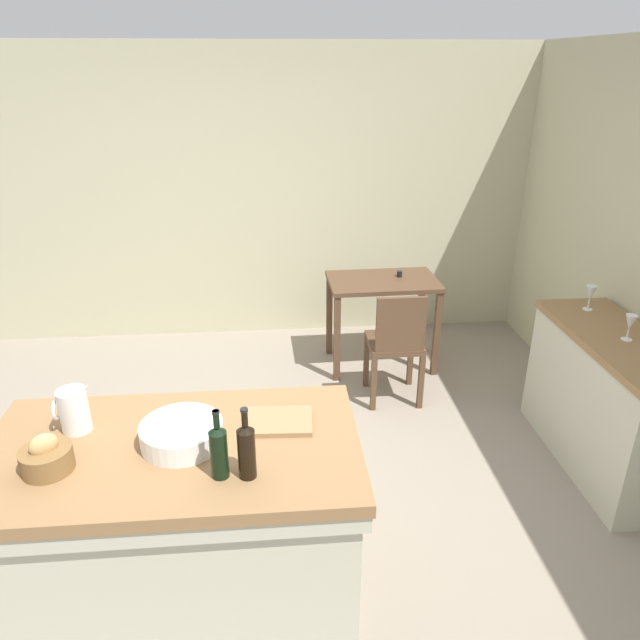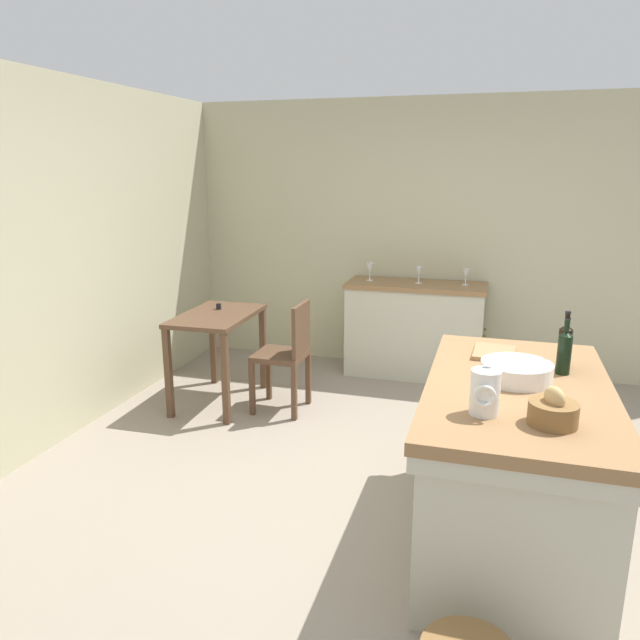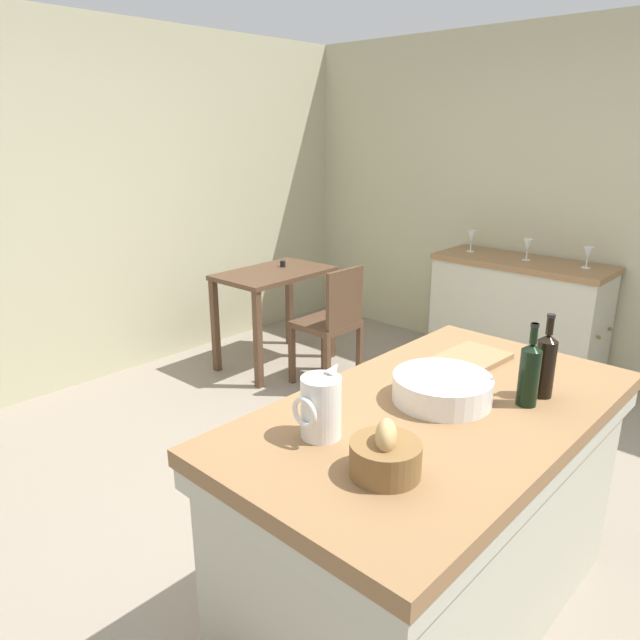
{
  "view_description": "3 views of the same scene",
  "coord_description": "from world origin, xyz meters",
  "views": [
    {
      "loc": [
        0.16,
        -2.74,
        2.42
      ],
      "look_at": [
        0.47,
        0.67,
        0.91
      ],
      "focal_mm": 32.85,
      "sensor_mm": 36.0,
      "label": 1
    },
    {
      "loc": [
        -3.28,
        -0.44,
        1.96
      ],
      "look_at": [
        0.33,
        0.63,
        0.99
      ],
      "focal_mm": 33.49,
      "sensor_mm": 36.0,
      "label": 2
    },
    {
      "loc": [
        -1.96,
        -1.57,
        1.84
      ],
      "look_at": [
        0.19,
        0.43,
        0.88
      ],
      "focal_mm": 32.95,
      "sensor_mm": 36.0,
      "label": 3
    }
  ],
  "objects": [
    {
      "name": "side_cabinet",
      "position": [
        2.26,
        0.26,
        0.45
      ],
      "size": [
        0.52,
        1.32,
        0.9
      ],
      "color": "olive",
      "rests_on": "ground"
    },
    {
      "name": "wine_bottle_amber",
      "position": [
        -0.07,
        -0.82,
        1.03
      ],
      "size": [
        0.07,
        0.07,
        0.31
      ],
      "color": "black",
      "rests_on": "island_table"
    },
    {
      "name": "wine_glass_middle",
      "position": [
        2.28,
        0.71,
        1.02
      ],
      "size": [
        0.07,
        0.07,
        0.17
      ],
      "color": "white",
      "rests_on": "side_cabinet"
    },
    {
      "name": "pitcher",
      "position": [
        -0.73,
        -0.44,
        1.01
      ],
      "size": [
        0.17,
        0.13,
        0.25
      ],
      "color": "white",
      "rests_on": "island_table"
    },
    {
      "name": "wooden_chair",
      "position": [
        1.08,
        1.14,
        0.5
      ],
      "size": [
        0.4,
        0.4,
        0.91
      ],
      "color": "#513826",
      "rests_on": "ground"
    },
    {
      "name": "wall_back",
      "position": [
        0.0,
        2.6,
        1.3
      ],
      "size": [
        5.32,
        0.12,
        2.6
      ],
      "primitive_type": "cube",
      "color": "#B7B28E",
      "rests_on": "ground"
    },
    {
      "name": "wash_bowl",
      "position": [
        -0.25,
        -0.58,
        0.95
      ],
      "size": [
        0.36,
        0.36,
        0.1
      ],
      "primitive_type": "cylinder",
      "color": "white",
      "rests_on": "island_table"
    },
    {
      "name": "bread_basket",
      "position": [
        -0.77,
        -0.72,
        0.96
      ],
      "size": [
        0.21,
        0.21,
        0.17
      ],
      "color": "brown",
      "rests_on": "island_table"
    },
    {
      "name": "wine_glass_left",
      "position": [
        2.27,
        0.24,
        1.01
      ],
      "size": [
        0.07,
        0.07,
        0.16
      ],
      "color": "white",
      "rests_on": "side_cabinet"
    },
    {
      "name": "island_table",
      "position": [
        -0.29,
        -0.6,
        0.49
      ],
      "size": [
        1.64,
        0.9,
        0.9
      ],
      "color": "olive",
      "rests_on": "ground"
    },
    {
      "name": "wine_bottle_dark",
      "position": [
        0.04,
        -0.83,
        1.03
      ],
      "size": [
        0.07,
        0.07,
        0.32
      ],
      "color": "black",
      "rests_on": "island_table"
    },
    {
      "name": "writing_desk",
      "position": [
        1.09,
        1.76,
        0.65
      ],
      "size": [
        0.91,
        0.58,
        0.83
      ],
      "color": "#513826",
      "rests_on": "ground"
    },
    {
      "name": "cutting_board",
      "position": [
        0.17,
        -0.47,
        0.92
      ],
      "size": [
        0.32,
        0.24,
        0.02
      ],
      "primitive_type": "cube",
      "rotation": [
        0.0,
        0.0,
        -0.05
      ],
      "color": "#99754C",
      "rests_on": "island_table"
    },
    {
      "name": "wine_glass_far_left",
      "position": [
        2.31,
        -0.18,
        1.0
      ],
      "size": [
        0.07,
        0.07,
        0.15
      ],
      "color": "white",
      "rests_on": "side_cabinet"
    },
    {
      "name": "wall_right",
      "position": [
        2.6,
        0.0,
        1.3
      ],
      "size": [
        0.12,
        5.2,
        2.6
      ],
      "primitive_type": "cube",
      "color": "#B7B28E",
      "rests_on": "ground"
    },
    {
      "name": "ground_plane",
      "position": [
        0.0,
        0.0,
        0.0
      ],
      "size": [
        6.76,
        6.76,
        0.0
      ],
      "primitive_type": "plane",
      "color": "gray"
    }
  ]
}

